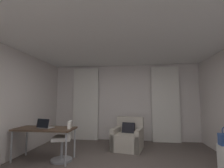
# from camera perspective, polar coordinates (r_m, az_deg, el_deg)

# --- Properties ---
(wall_window) EXTENTS (5.12, 0.06, 2.60)m
(wall_window) POSITION_cam_1_polar(r_m,az_deg,el_deg) (5.77, 4.41, -6.34)
(wall_window) COLOR silver
(wall_window) RESTS_ON ground
(ceiling) EXTENTS (5.12, 6.12, 0.06)m
(ceiling) POSITION_cam_1_polar(r_m,az_deg,el_deg) (3.03, 1.07, 18.95)
(ceiling) COLOR white
(ceiling) RESTS_ON wall_left
(curtain_left_panel) EXTENTS (0.90, 0.06, 2.50)m
(curtain_left_panel) POSITION_cam_1_polar(r_m,az_deg,el_deg) (5.88, -9.26, -6.75)
(curtain_left_panel) COLOR silver
(curtain_left_panel) RESTS_ON ground
(curtain_right_panel) EXTENTS (0.90, 0.06, 2.50)m
(curtain_right_panel) POSITION_cam_1_polar(r_m,az_deg,el_deg) (5.74, 18.28, -6.57)
(curtain_right_panel) COLOR silver
(curtain_right_panel) RESTS_ON ground
(armchair) EXTENTS (0.94, 0.94, 0.87)m
(armchair) POSITION_cam_1_polar(r_m,az_deg,el_deg) (4.86, 5.55, -18.45)
(armchair) COLOR #B2A899
(armchair) RESTS_ON ground
(desk) EXTENTS (1.36, 0.62, 0.73)m
(desk) POSITION_cam_1_polar(r_m,az_deg,el_deg) (4.22, -22.45, -14.88)
(desk) COLOR #4C3828
(desk) RESTS_ON ground
(desk_chair) EXTENTS (0.48, 0.48, 0.88)m
(desk_chair) POSITION_cam_1_polar(r_m,az_deg,el_deg) (4.11, -16.58, -19.18)
(desk_chair) COLOR gray
(desk_chair) RESTS_ON ground
(laptop) EXTENTS (0.36, 0.30, 0.22)m
(laptop) POSITION_cam_1_polar(r_m,az_deg,el_deg) (4.18, -22.48, -13.48)
(laptop) COLOR #ADADB2
(laptop) RESTS_ON desk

